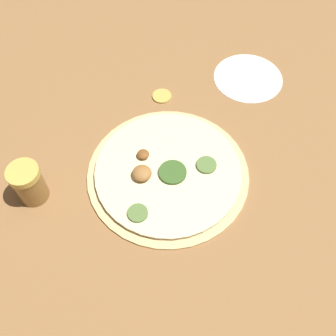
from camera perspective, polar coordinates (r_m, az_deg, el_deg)
name	(u,v)px	position (r m, az deg, el deg)	size (l,w,h in m)	color
ground_plane	(168,174)	(0.66, 0.00, -0.85)	(3.00, 3.00, 0.00)	olive
pizza	(168,172)	(0.66, -0.07, -0.59)	(0.27, 0.27, 0.03)	#D6B77A
spice_jar	(29,183)	(0.65, -19.57, -2.10)	(0.05, 0.05, 0.07)	olive
loose_cap	(162,95)	(0.77, -0.90, 10.48)	(0.04, 0.04, 0.01)	gold
flour_patch	(248,78)	(0.82, 11.55, 12.73)	(0.14, 0.14, 0.00)	white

